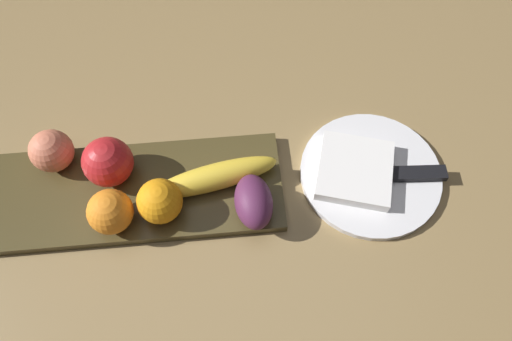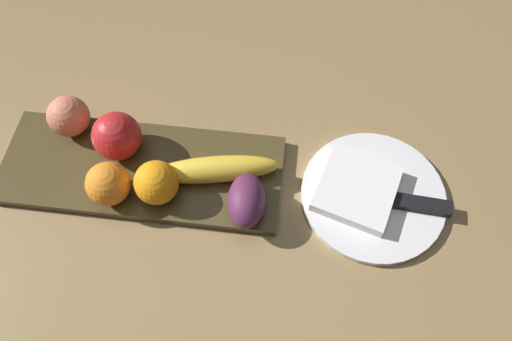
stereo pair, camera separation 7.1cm
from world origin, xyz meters
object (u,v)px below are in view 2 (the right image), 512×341
(fruit_tray, at_px, (142,170))
(folded_napkin, at_px, (357,189))
(grape_bunch, at_px, (246,201))
(dinner_plate, at_px, (373,195))
(apple, at_px, (117,135))
(peach, at_px, (69,116))
(orange_near_apple, at_px, (108,184))
(knife, at_px, (411,203))
(orange_near_banana, at_px, (157,183))
(banana, at_px, (215,169))

(fruit_tray, bearing_deg, folded_napkin, 180.00)
(grape_bunch, bearing_deg, dinner_plate, -165.39)
(apple, relative_size, peach, 1.15)
(orange_near_apple, relative_size, grape_bunch, 0.76)
(fruit_tray, height_order, peach, peach)
(dinner_plate, distance_m, knife, 0.06)
(grape_bunch, bearing_deg, fruit_tray, -15.89)
(apple, relative_size, knife, 0.43)
(apple, relative_size, orange_near_banana, 1.14)
(banana, bearing_deg, fruit_tray, -12.01)
(orange_near_apple, bearing_deg, peach, -49.11)
(orange_near_apple, xyz_separation_m, grape_bunch, (-0.21, 0.00, -0.01))
(folded_napkin, relative_size, knife, 0.65)
(apple, distance_m, banana, 0.16)
(orange_near_apple, xyz_separation_m, orange_near_banana, (-0.07, -0.01, 0.00))
(grape_bunch, bearing_deg, folded_napkin, -163.02)
(dinner_plate, relative_size, folded_napkin, 1.92)
(banana, bearing_deg, folded_napkin, 168.48)
(grape_bunch, height_order, folded_napkin, grape_bunch)
(fruit_tray, height_order, folded_napkin, folded_napkin)
(apple, bearing_deg, knife, 174.49)
(fruit_tray, bearing_deg, orange_near_banana, 136.49)
(orange_near_apple, relative_size, folded_napkin, 0.57)
(apple, xyz_separation_m, grape_bunch, (-0.22, 0.08, -0.01))
(orange_near_apple, relative_size, knife, 0.37)
(apple, xyz_separation_m, peach, (0.09, -0.03, -0.01))
(folded_napkin, bearing_deg, orange_near_banana, 7.61)
(orange_near_banana, xyz_separation_m, grape_bunch, (-0.14, 0.01, -0.01))
(apple, xyz_separation_m, folded_napkin, (-0.38, 0.03, -0.03))
(orange_near_banana, bearing_deg, dinner_plate, -173.04)
(orange_near_banana, bearing_deg, fruit_tray, -43.51)
(dinner_plate, height_order, folded_napkin, folded_napkin)
(apple, xyz_separation_m, knife, (-0.47, 0.04, -0.04))
(grape_bunch, distance_m, knife, 0.25)
(peach, bearing_deg, orange_near_apple, 130.89)
(fruit_tray, relative_size, peach, 6.72)
(peach, distance_m, grape_bunch, 0.32)
(peach, bearing_deg, knife, 172.43)
(banana, relative_size, orange_near_banana, 2.94)
(knife, bearing_deg, dinner_plate, -8.98)
(banana, bearing_deg, knife, 166.12)
(knife, bearing_deg, apple, -2.09)
(peach, relative_size, grape_bunch, 0.77)
(apple, height_order, folded_napkin, apple)
(orange_near_apple, distance_m, peach, 0.15)
(grape_bunch, xyz_separation_m, knife, (-0.25, -0.04, -0.03))
(orange_near_apple, bearing_deg, dinner_plate, -172.89)
(banana, bearing_deg, apple, -23.43)
(banana, bearing_deg, orange_near_banana, 14.52)
(banana, height_order, knife, banana)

